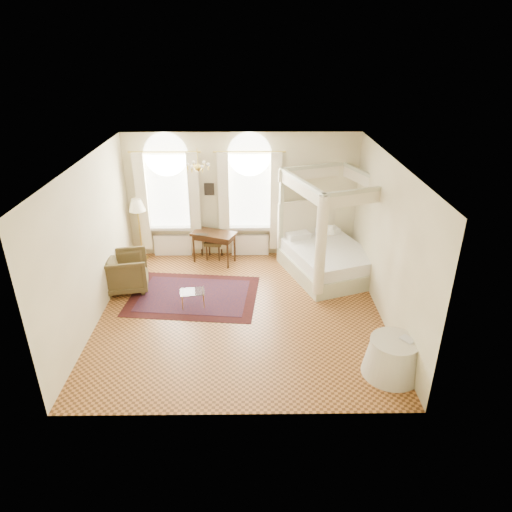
{
  "coord_description": "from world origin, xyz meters",
  "views": [
    {
      "loc": [
        0.24,
        -8.43,
        5.4
      ],
      "look_at": [
        0.33,
        0.4,
        1.16
      ],
      "focal_mm": 32.0,
      "sensor_mm": 36.0,
      "label": 1
    }
  ],
  "objects_px": {
    "canopy_bed": "(329,253)",
    "stool": "(214,244)",
    "armchair": "(126,272)",
    "floor_lamp": "(137,208)",
    "side_table": "(392,357)",
    "coffee_table": "(192,293)",
    "nightstand": "(328,248)",
    "writing_desk": "(214,237)"
  },
  "relations": [
    {
      "from": "canopy_bed",
      "to": "armchair",
      "type": "xyz_separation_m",
      "value": [
        -4.87,
        -0.7,
        -0.12
      ]
    },
    {
      "from": "canopy_bed",
      "to": "stool",
      "type": "relative_size",
      "value": 5.5
    },
    {
      "from": "writing_desk",
      "to": "coffee_table",
      "type": "height_order",
      "value": "writing_desk"
    },
    {
      "from": "stool",
      "to": "floor_lamp",
      "type": "relative_size",
      "value": 0.3
    },
    {
      "from": "canopy_bed",
      "to": "armchair",
      "type": "bearing_deg",
      "value": -171.77
    },
    {
      "from": "canopy_bed",
      "to": "floor_lamp",
      "type": "distance_m",
      "value": 5.04
    },
    {
      "from": "coffee_table",
      "to": "armchair",
      "type": "bearing_deg",
      "value": 154.37
    },
    {
      "from": "canopy_bed",
      "to": "nightstand",
      "type": "relative_size",
      "value": 5.02
    },
    {
      "from": "nightstand",
      "to": "coffee_table",
      "type": "relative_size",
      "value": 0.95
    },
    {
      "from": "armchair",
      "to": "coffee_table",
      "type": "bearing_deg",
      "value": -127.07
    },
    {
      "from": "stool",
      "to": "armchair",
      "type": "bearing_deg",
      "value": -139.46
    },
    {
      "from": "canopy_bed",
      "to": "stool",
      "type": "height_order",
      "value": "canopy_bed"
    },
    {
      "from": "floor_lamp",
      "to": "writing_desk",
      "type": "bearing_deg",
      "value": -6.42
    },
    {
      "from": "nightstand",
      "to": "coffee_table",
      "type": "xyz_separation_m",
      "value": [
        -3.37,
        -2.44,
        0.05
      ]
    },
    {
      "from": "canopy_bed",
      "to": "coffee_table",
      "type": "bearing_deg",
      "value": -155.3
    },
    {
      "from": "armchair",
      "to": "coffee_table",
      "type": "height_order",
      "value": "armchair"
    },
    {
      "from": "canopy_bed",
      "to": "nightstand",
      "type": "bearing_deg",
      "value": 81.79
    },
    {
      "from": "nightstand",
      "to": "armchair",
      "type": "bearing_deg",
      "value": -161.72
    },
    {
      "from": "coffee_table",
      "to": "side_table",
      "type": "height_order",
      "value": "side_table"
    },
    {
      "from": "canopy_bed",
      "to": "floor_lamp",
      "type": "relative_size",
      "value": 1.68
    },
    {
      "from": "nightstand",
      "to": "floor_lamp",
      "type": "xyz_separation_m",
      "value": [
        -5.01,
        0.0,
        1.15
      ]
    },
    {
      "from": "stool",
      "to": "side_table",
      "type": "relative_size",
      "value": 0.5
    },
    {
      "from": "side_table",
      "to": "canopy_bed",
      "type": "bearing_deg",
      "value": 97.96
    },
    {
      "from": "armchair",
      "to": "floor_lamp",
      "type": "xyz_separation_m",
      "value": [
        0.0,
        1.65,
        0.98
      ]
    },
    {
      "from": "floor_lamp",
      "to": "nightstand",
      "type": "bearing_deg",
      "value": 0.0
    },
    {
      "from": "armchair",
      "to": "coffee_table",
      "type": "relative_size",
      "value": 1.69
    },
    {
      "from": "armchair",
      "to": "floor_lamp",
      "type": "distance_m",
      "value": 1.92
    },
    {
      "from": "floor_lamp",
      "to": "armchair",
      "type": "bearing_deg",
      "value": -90.0
    },
    {
      "from": "stool",
      "to": "floor_lamp",
      "type": "height_order",
      "value": "floor_lamp"
    },
    {
      "from": "nightstand",
      "to": "armchair",
      "type": "height_order",
      "value": "armchair"
    },
    {
      "from": "canopy_bed",
      "to": "coffee_table",
      "type": "xyz_separation_m",
      "value": [
        -3.24,
        -1.49,
        -0.25
      ]
    },
    {
      "from": "nightstand",
      "to": "canopy_bed",
      "type": "bearing_deg",
      "value": -98.21
    },
    {
      "from": "side_table",
      "to": "armchair",
      "type": "bearing_deg",
      "value": 150.28
    },
    {
      "from": "nightstand",
      "to": "armchair",
      "type": "distance_m",
      "value": 5.28
    },
    {
      "from": "nightstand",
      "to": "stool",
      "type": "bearing_deg",
      "value": -180.0
    },
    {
      "from": "stool",
      "to": "side_table",
      "type": "bearing_deg",
      "value": -53.81
    },
    {
      "from": "writing_desk",
      "to": "armchair",
      "type": "xyz_separation_m",
      "value": [
        -1.96,
        -1.43,
        -0.26
      ]
    },
    {
      "from": "writing_desk",
      "to": "armchair",
      "type": "relative_size",
      "value": 1.25
    },
    {
      "from": "side_table",
      "to": "floor_lamp",
      "type": "bearing_deg",
      "value": 138.74
    },
    {
      "from": "stool",
      "to": "side_table",
      "type": "xyz_separation_m",
      "value": [
        3.47,
        -4.74,
        -0.08
      ]
    },
    {
      "from": "coffee_table",
      "to": "canopy_bed",
      "type": "bearing_deg",
      "value": 24.7
    },
    {
      "from": "stool",
      "to": "coffee_table",
      "type": "bearing_deg",
      "value": -97.0
    }
  ]
}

